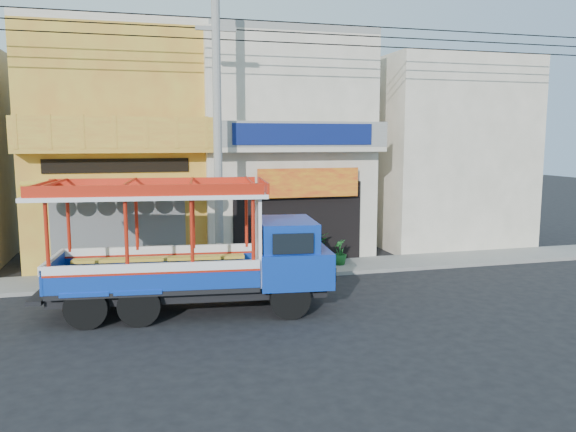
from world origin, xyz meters
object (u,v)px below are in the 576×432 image
at_px(songthaew_truck, 210,249).
at_px(green_sign, 72,267).
at_px(potted_plant_c, 340,252).
at_px(potted_plant_a, 314,247).
at_px(potted_plant_b, 309,253).
at_px(utility_pole, 222,117).

bearing_deg(songthaew_truck, green_sign, 133.77).
bearing_deg(potted_plant_c, potted_plant_a, -118.57).
height_order(songthaew_truck, potted_plant_a, songthaew_truck).
xyz_separation_m(potted_plant_a, potted_plant_b, (-0.31, -0.46, -0.09)).
xyz_separation_m(green_sign, potted_plant_b, (7.59, -0.14, 0.07)).
bearing_deg(potted_plant_b, potted_plant_a, -95.60).
bearing_deg(songthaew_truck, potted_plant_b, 45.10).
relative_size(songthaew_truck, potted_plant_c, 8.51).
bearing_deg(utility_pole, potted_plant_b, 15.57).
bearing_deg(potted_plant_c, potted_plant_b, -86.97).
xyz_separation_m(green_sign, potted_plant_c, (8.65, -0.25, 0.06)).
bearing_deg(utility_pole, songthaew_truck, -104.90).
distance_m(utility_pole, potted_plant_a, 5.65).
bearing_deg(potted_plant_a, potted_plant_b, -147.26).
relative_size(utility_pole, songthaew_truck, 3.77).
bearing_deg(green_sign, potted_plant_a, 2.34).
height_order(utility_pole, potted_plant_a, utility_pole).
bearing_deg(potted_plant_b, songthaew_truck, 73.45).
bearing_deg(utility_pole, green_sign, 167.94).
relative_size(potted_plant_b, potted_plant_c, 1.02).
relative_size(potted_plant_a, potted_plant_c, 1.21).
height_order(potted_plant_b, potted_plant_c, potted_plant_b).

